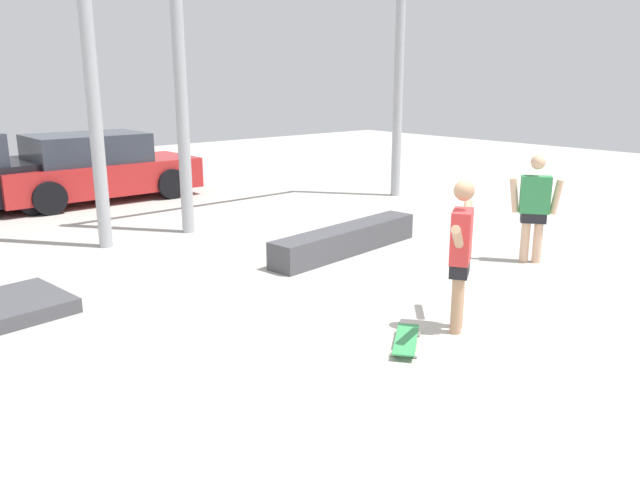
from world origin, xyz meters
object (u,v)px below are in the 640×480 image
object	(u,v)px
skateboarder	(461,249)
parked_car_red	(94,169)
skateboard	(406,340)
grind_box	(346,240)
bystander	(534,205)

from	to	relation	value
skateboarder	parked_car_red	size ratio (longest dim) A/B	0.38
skateboarder	parked_car_red	bearing A→B (deg)	59.08
skateboarder	skateboard	world-z (taller)	skateboarder
skateboard	grind_box	bearing A→B (deg)	19.32
grind_box	bystander	xyz separation A→B (m)	(1.62, -2.06, 0.63)
skateboarder	bystander	bearing A→B (deg)	-14.59
skateboarder	parked_car_red	world-z (taller)	skateboarder
grind_box	bystander	distance (m)	2.70
skateboard	parked_car_red	xyz separation A→B (m)	(0.65, 9.26, 0.61)
grind_box	skateboarder	bearing A→B (deg)	-111.93
bystander	skateboarder	bearing A→B (deg)	70.70
grind_box	parked_car_red	world-z (taller)	parked_car_red
skateboarder	grind_box	xyz separation A→B (m)	(1.16, 2.89, -0.67)
skateboarder	bystander	xyz separation A→B (m)	(2.79, 0.83, -0.05)
grind_box	parked_car_red	xyz separation A→B (m)	(-1.20, 6.45, 0.48)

